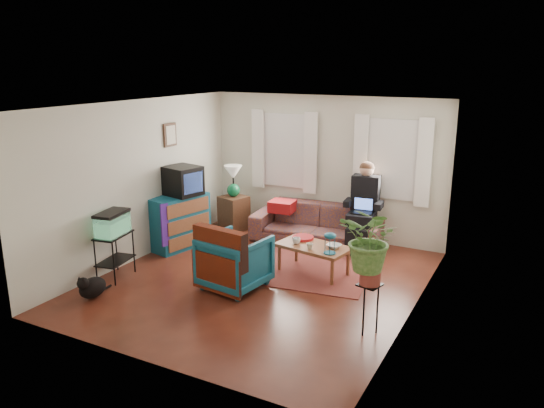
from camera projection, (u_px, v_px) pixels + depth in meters
The scene contains 31 objects.
floor at pixel (260, 281), 7.92m from camera, with size 4.50×5.00×0.01m, color #4F2B14.
ceiling at pixel (258, 105), 7.25m from camera, with size 4.50×5.00×0.01m, color white.
wall_back at pixel (325, 167), 9.72m from camera, with size 4.50×0.01×2.60m, color silver.
wall_front at pixel (141, 250), 5.45m from camera, with size 4.50×0.01×2.60m, color silver.
wall_left at pixel (138, 181), 8.59m from camera, with size 0.01×5.00×2.60m, color silver.
wall_right at pixel (417, 218), 6.58m from camera, with size 0.01×5.00×2.60m, color silver.
window_left at pixel (286, 150), 10.00m from camera, with size 1.08×0.04×1.38m, color white.
window_right at pixel (393, 159), 9.08m from camera, with size 1.08×0.04×1.38m, color white.
curtains_left at pixel (284, 151), 9.93m from camera, with size 1.36×0.06×1.50m, color white.
curtains_right at pixel (391, 160), 9.01m from camera, with size 1.36×0.06×1.50m, color white.
picture_frame at pixel (170, 135), 9.13m from camera, with size 0.04×0.32×0.40m, color #3D2616.
area_rug at pixel (305, 270), 8.33m from camera, with size 2.00×1.60×0.01m, color brown.
sofa at pixel (317, 218), 9.54m from camera, with size 2.32×0.92×0.91m, color brown.
seated_person at pixel (364, 210), 9.17m from camera, with size 0.58×0.71×1.38m, color black, non-canonical shape.
side_table at pixel (234, 213), 10.25m from camera, with size 0.46×0.46×0.67m, color #371C14.
table_lamp at pixel (233, 182), 10.09m from camera, with size 0.34×0.34×0.61m, color white, non-canonical shape.
dresser at pixel (179, 221), 9.27m from camera, with size 0.52×1.04×0.94m, color #12686E.
crt_tv at pixel (182, 181), 9.15m from camera, with size 0.57×0.52×0.50m, color black.
aquarium_stand at pixel (115, 256), 7.98m from camera, with size 0.34×0.61×0.69m, color black.
aquarium at pixel (112, 223), 7.84m from camera, with size 0.31×0.56×0.36m, color #7FD899.
black_cat at pixel (92, 285), 7.32m from camera, with size 0.28×0.43×0.37m, color black.
armchair at pixel (235, 259), 7.62m from camera, with size 0.84×0.79×0.86m, color #115F67.
serape_throw at pixel (219, 254), 7.31m from camera, with size 0.87×0.20×0.71m, color #9E0A0A.
coffee_table at pixel (313, 259), 8.17m from camera, with size 1.10×0.60×0.46m, color brown.
cup_a at pixel (296, 241), 8.17m from camera, with size 0.12×0.12×0.10m, color white.
cup_b at pixel (310, 246), 7.93m from camera, with size 0.10×0.10×0.09m, color beige.
bowl at pixel (334, 246), 8.00m from camera, with size 0.22×0.22×0.05m, color white.
snack_tray at pixel (303, 238), 8.39m from camera, with size 0.34×0.34×0.04m, color #B21414.
birdcage at pixel (330, 243), 7.73m from camera, with size 0.18×0.18×0.32m, color #115B6B, non-canonical shape.
plant_stand at pixel (368, 308), 6.35m from camera, with size 0.27×0.27×0.63m, color black.
potted_plant at pixel (371, 250), 6.16m from camera, with size 0.72×0.62×0.80m, color #599947.
Camera 1 is at (3.57, -6.42, 3.18)m, focal length 35.00 mm.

